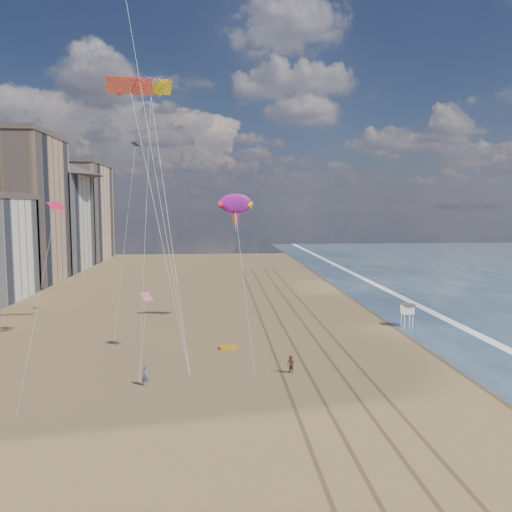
{
  "coord_description": "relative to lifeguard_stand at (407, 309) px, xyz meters",
  "views": [
    {
      "loc": [
        -6.74,
        -27.1,
        14.76
      ],
      "look_at": [
        -2.69,
        26.0,
        9.5
      ],
      "focal_mm": 35.0,
      "sensor_mm": 36.0,
      "label": 1
    }
  ],
  "objects": [
    {
      "name": "ground",
      "position": [
        -16.54,
        -31.92,
        -2.16
      ],
      "size": [
        260.0,
        260.0,
        0.0
      ],
      "primitive_type": "plane",
      "color": "brown",
      "rests_on": "ground"
    },
    {
      "name": "wet_sand",
      "position": [
        2.46,
        8.08,
        -2.16
      ],
      "size": [
        260.0,
        260.0,
        0.0
      ],
      "primitive_type": "plane",
      "color": "#42301E",
      "rests_on": "ground"
    },
    {
      "name": "foam",
      "position": [
        6.66,
        8.08,
        -2.16
      ],
      "size": [
        260.0,
        260.0,
        0.0
      ],
      "primitive_type": "plane",
      "color": "white",
      "rests_on": "ground"
    },
    {
      "name": "tracks",
      "position": [
        -13.99,
        -1.92,
        -2.15
      ],
      "size": [
        7.68,
        120.0,
        0.01
      ],
      "color": "brown",
      "rests_on": "ground"
    },
    {
      "name": "lifeguard_stand",
      "position": [
        0.0,
        0.0,
        0.0
      ],
      "size": [
        1.55,
        1.55,
        2.8
      ],
      "color": "white",
      "rests_on": "ground"
    },
    {
      "name": "grounded_kite",
      "position": [
        -22.31,
        -7.91,
        -2.05
      ],
      "size": [
        2.12,
        1.62,
        0.21
      ],
      "primitive_type": "cube",
      "rotation": [
        0.0,
        0.0,
        0.25
      ],
      "color": "orange",
      "rests_on": "ground"
    },
    {
      "name": "show_kite",
      "position": [
        -21.11,
        2.84,
        12.97
      ],
      "size": [
        4.25,
        10.35,
        24.33
      ],
      "color": "#921796",
      "rests_on": "ground"
    },
    {
      "name": "kite_flyer_a",
      "position": [
        -29.36,
        -18.32,
        -1.33
      ],
      "size": [
        0.71,
        0.61,
        1.66
      ],
      "primitive_type": "imported",
      "rotation": [
        0.0,
        0.0,
        0.41
      ],
      "color": "slate",
      "rests_on": "ground"
    },
    {
      "name": "kite_flyer_b",
      "position": [
        -16.91,
        -16.28,
        -1.33
      ],
      "size": [
        0.99,
        1.03,
        1.66
      ],
      "primitive_type": "imported",
      "rotation": [
        0.0,
        0.0,
        -0.93
      ],
      "color": "brown",
      "rests_on": "ground"
    },
    {
      "name": "parafoils",
      "position": [
        -31.52,
        -8.41,
        30.05
      ],
      "size": [
        7.12,
        9.99,
        13.89
      ],
      "color": "black",
      "rests_on": "ground"
    },
    {
      "name": "small_kites",
      "position": [
        -32.46,
        -9.23,
        15.15
      ],
      "size": [
        9.04,
        22.52,
        21.8
      ],
      "color": "#D61442",
      "rests_on": "ground"
    }
  ]
}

